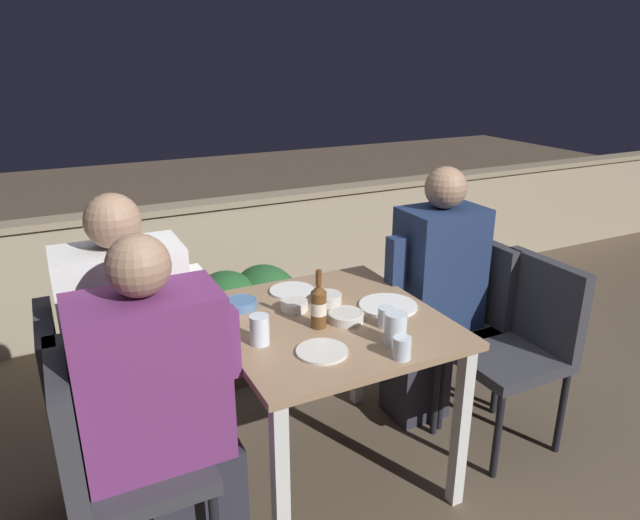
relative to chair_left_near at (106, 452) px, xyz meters
The scene contains 24 objects.
ground_plane 1.04m from the chair_left_near, 11.44° to the left, with size 16.00×16.00×0.00m, color brown.
parapet_wall 2.13m from the chair_left_near, 65.78° to the left, with size 9.00×0.18×0.80m.
dining_table 0.90m from the chair_left_near, 11.44° to the left, with size 0.85×0.89×0.73m.
planter_hedge 1.38m from the chair_left_near, 56.06° to the left, with size 0.79×0.47×0.60m.
chair_left_near is the anchor object (origin of this frame).
person_purple_stripe 0.21m from the chair_left_near, ahead, with size 0.51×0.26×1.22m.
chair_left_far 0.35m from the chair_left_near, 93.25° to the left, with size 0.44×0.43×0.86m.
person_white_polo 0.40m from the chair_left_near, 63.07° to the left, with size 0.50×0.26×1.27m.
chair_right_near 1.77m from the chair_left_near, ahead, with size 0.44×0.43×0.86m.
chair_right_far 1.76m from the chair_left_near, 11.89° to the left, with size 0.44×0.43×0.86m.
person_navy_jumper 1.57m from the chair_left_near, 13.37° to the left, with size 0.47×0.26×1.24m.
beer_bottle 0.87m from the chair_left_near, ahead, with size 0.06×0.06×0.23m.
plate_0 0.76m from the chair_left_near, ahead, with size 0.18×0.18×0.01m.
plate_1 1.17m from the chair_left_near, ahead, with size 0.24×0.24×0.01m.
plate_2 1.00m from the chair_left_near, 29.21° to the left, with size 0.20×0.20×0.01m.
bowl_0 0.76m from the chair_left_near, 35.05° to the left, with size 0.14×0.14×0.03m.
bowl_1 0.96m from the chair_left_near, ahead, with size 0.14×0.14×0.04m.
bowl_2 0.87m from the chair_left_near, 21.05° to the left, with size 0.11×0.11×0.04m.
bowl_3 1.01m from the chair_left_near, 17.99° to the left, with size 0.12×0.12×0.04m.
glass_cup_0 1.07m from the chair_left_near, ahead, with size 0.06×0.06×0.08m.
glass_cup_1 1.03m from the chair_left_near, ahead, with size 0.08×0.08×0.12m.
glass_cup_2 1.01m from the chair_left_near, 12.66° to the right, with size 0.06×0.06×0.08m.
glass_cup_3 0.63m from the chair_left_near, ahead, with size 0.07×0.07×0.11m.
potted_plant 2.39m from the chair_left_near, 21.54° to the left, with size 0.34×0.34×0.65m.
Camera 1 is at (-0.93, -1.80, 1.71)m, focal length 32.00 mm.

